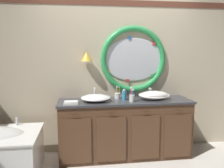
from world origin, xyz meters
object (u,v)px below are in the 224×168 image
at_px(toothbrush_holder_left, 118,95).
at_px(toothbrush_holder_right, 132,98).
at_px(sink_basin_right, 154,95).
at_px(folded_hand_towel, 71,103).
at_px(sink_basin_left, 96,98).
at_px(soap_dispenser, 124,95).

distance_m(toothbrush_holder_left, toothbrush_holder_right, 0.30).
xyz_separation_m(sink_basin_right, toothbrush_holder_right, (-0.36, -0.10, -0.01)).
xyz_separation_m(sink_basin_right, folded_hand_towel, (-1.23, -0.15, -0.05)).
bearing_deg(folded_hand_towel, sink_basin_left, 23.07).
height_order(sink_basin_right, toothbrush_holder_left, toothbrush_holder_left).
height_order(sink_basin_left, toothbrush_holder_left, toothbrush_holder_left).
bearing_deg(toothbrush_holder_left, folded_hand_towel, -156.57).
bearing_deg(toothbrush_holder_right, folded_hand_towel, -176.54).
height_order(sink_basin_left, sink_basin_right, sink_basin_right).
relative_size(soap_dispenser, folded_hand_towel, 0.86).
bearing_deg(sink_basin_right, folded_hand_towel, -173.08).
height_order(sink_basin_left, folded_hand_towel, sink_basin_left).
distance_m(soap_dispenser, folded_hand_towel, 0.81).
height_order(sink_basin_left, toothbrush_holder_right, toothbrush_holder_right).
xyz_separation_m(toothbrush_holder_left, folded_hand_towel, (-0.70, -0.30, -0.03)).
bearing_deg(soap_dispenser, toothbrush_holder_left, 125.98).
height_order(sink_basin_right, toothbrush_holder_right, toothbrush_holder_right).
height_order(toothbrush_holder_right, folded_hand_towel, toothbrush_holder_right).
bearing_deg(soap_dispenser, toothbrush_holder_right, -58.79).
bearing_deg(soap_dispenser, sink_basin_left, -173.60).
bearing_deg(sink_basin_left, folded_hand_towel, -156.93).
bearing_deg(folded_hand_towel, toothbrush_holder_right, 3.46).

